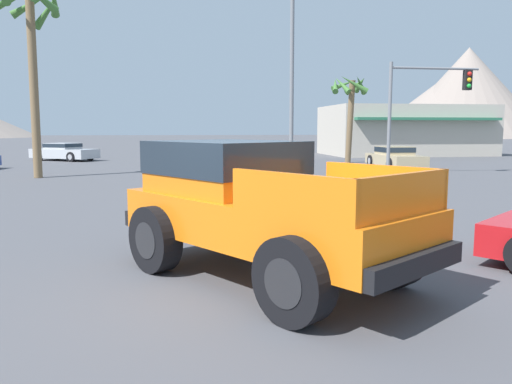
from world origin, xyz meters
TOP-DOWN VIEW (x-y plane):
  - ground_plane at (0.00, 0.00)m, footprint 320.00×320.00m
  - orange_pickup_truck at (0.20, 0.01)m, footprint 4.19×4.97m
  - parked_car_tan at (10.71, 18.42)m, footprint 1.93×4.33m
  - parked_car_silver at (-8.42, 27.91)m, footprint 4.81×3.98m
  - parked_car_dark at (4.69, 28.75)m, footprint 3.41×4.67m
  - traffic_light_main at (10.36, 14.52)m, footprint 4.31×0.38m
  - street_lamp_post at (2.98, 9.70)m, footprint 0.90×0.24m
  - palm_tree_tall at (-6.88, 15.86)m, footprint 2.96×2.92m
  - palm_tree_short at (9.66, 22.89)m, footprint 2.41×2.31m
  - storefront_building at (17.44, 31.66)m, footprint 12.55×8.21m
  - distant_mountain_range at (12.54, 113.65)m, footprint 177.09×65.58m

SIDE VIEW (x-z plane):
  - ground_plane at x=0.00m, z-range 0.00..0.00m
  - parked_car_dark at x=4.69m, z-range 0.01..1.19m
  - parked_car_silver at x=-8.42m, z-range 0.02..1.19m
  - parked_car_tan at x=10.71m, z-range 0.01..1.19m
  - orange_pickup_truck at x=0.20m, z-range 0.13..2.07m
  - storefront_building at x=17.44m, z-range 0.00..3.95m
  - traffic_light_main at x=10.36m, z-range 1.06..6.15m
  - palm_tree_short at x=9.66m, z-range 1.39..6.79m
  - street_lamp_post at x=2.98m, z-range 0.80..9.69m
  - palm_tree_tall at x=-6.88m, z-range 2.05..10.25m
  - distant_mountain_range at x=12.54m, z-range -2.41..18.85m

